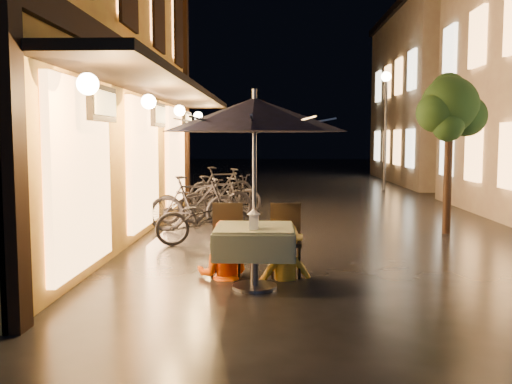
{
  "coord_description": "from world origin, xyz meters",
  "views": [
    {
      "loc": [
        -0.98,
        -6.67,
        1.87
      ],
      "look_at": [
        -1.22,
        0.9,
        1.15
      ],
      "focal_mm": 40.0,
      "sensor_mm": 36.0,
      "label": 1
    }
  ],
  "objects_px": {
    "person_yellow": "(284,225)",
    "patio_umbrella": "(254,115)",
    "cafe_table": "(254,242)",
    "bicycle_0": "(205,218)",
    "table_lantern": "(254,218)",
    "person_orange": "(223,222)"
  },
  "relations": [
    {
      "from": "patio_umbrella",
      "to": "person_orange",
      "type": "height_order",
      "value": "patio_umbrella"
    },
    {
      "from": "table_lantern",
      "to": "bicycle_0",
      "type": "distance_m",
      "value": 3.34
    },
    {
      "from": "patio_umbrella",
      "to": "person_yellow",
      "type": "xyz_separation_m",
      "value": [
        0.37,
        0.51,
        -1.42
      ]
    },
    {
      "from": "person_orange",
      "to": "person_yellow",
      "type": "relative_size",
      "value": 1.03
    },
    {
      "from": "patio_umbrella",
      "to": "table_lantern",
      "type": "bearing_deg",
      "value": -90.0
    },
    {
      "from": "table_lantern",
      "to": "bicycle_0",
      "type": "bearing_deg",
      "value": 107.07
    },
    {
      "from": "patio_umbrella",
      "to": "table_lantern",
      "type": "distance_m",
      "value": 1.25
    },
    {
      "from": "cafe_table",
      "to": "person_orange",
      "type": "relative_size",
      "value": 0.66
    },
    {
      "from": "bicycle_0",
      "to": "person_yellow",
      "type": "bearing_deg",
      "value": -168.56
    },
    {
      "from": "cafe_table",
      "to": "table_lantern",
      "type": "relative_size",
      "value": 3.96
    },
    {
      "from": "bicycle_0",
      "to": "cafe_table",
      "type": "bearing_deg",
      "value": -179.22
    },
    {
      "from": "cafe_table",
      "to": "bicycle_0",
      "type": "bearing_deg",
      "value": 108.3
    },
    {
      "from": "person_orange",
      "to": "bicycle_0",
      "type": "xyz_separation_m",
      "value": [
        -0.53,
        2.36,
        -0.29
      ]
    },
    {
      "from": "person_yellow",
      "to": "bicycle_0",
      "type": "relative_size",
      "value": 0.83
    },
    {
      "from": "cafe_table",
      "to": "bicycle_0",
      "type": "xyz_separation_m",
      "value": [
        -0.97,
        2.94,
        -0.13
      ]
    },
    {
      "from": "person_yellow",
      "to": "patio_umbrella",
      "type": "bearing_deg",
      "value": 35.49
    },
    {
      "from": "person_yellow",
      "to": "bicycle_0",
      "type": "xyz_separation_m",
      "value": [
        -1.35,
        2.43,
        -0.27
      ]
    },
    {
      "from": "cafe_table",
      "to": "person_orange",
      "type": "height_order",
      "value": "person_orange"
    },
    {
      "from": "table_lantern",
      "to": "person_orange",
      "type": "xyz_separation_m",
      "value": [
        -0.44,
        0.8,
        -0.17
      ]
    },
    {
      "from": "bicycle_0",
      "to": "patio_umbrella",
      "type": "bearing_deg",
      "value": -179.22
    },
    {
      "from": "table_lantern",
      "to": "person_yellow",
      "type": "distance_m",
      "value": 0.84
    },
    {
      "from": "patio_umbrella",
      "to": "cafe_table",
      "type": "bearing_deg",
      "value": 165.96
    }
  ]
}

